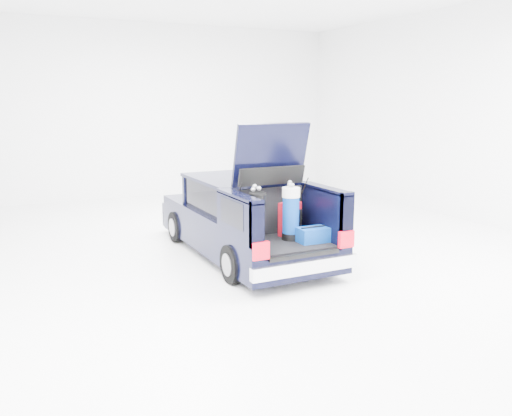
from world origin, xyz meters
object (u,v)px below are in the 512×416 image
black_golf_bag (256,219)px  blue_golf_bag (291,213)px  red_suitcase (290,219)px  car (242,218)px  blue_duffel (313,235)px

black_golf_bag → blue_golf_bag: blue_golf_bag is taller
red_suitcase → blue_golf_bag: 0.31m
car → red_suitcase: bearing=-76.0°
car → blue_duffel: size_ratio=9.37×
car → black_golf_bag: bearing=-107.1°
black_golf_bag → blue_duffel: bearing=-19.9°
car → blue_golf_bag: 1.55m
car → black_golf_bag: size_ratio=4.84×
blue_duffel → car: bearing=105.5°
car → black_golf_bag: (-0.50, -1.63, 0.36)m
car → blue_golf_bag: car is taller
car → blue_duffel: (0.43, -1.78, 0.04)m
black_golf_bag → blue_duffel: 1.00m
red_suitcase → blue_golf_bag: bearing=-141.2°
black_golf_bag → blue_golf_bag: bearing=0.4°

